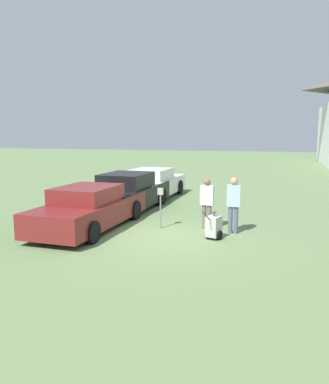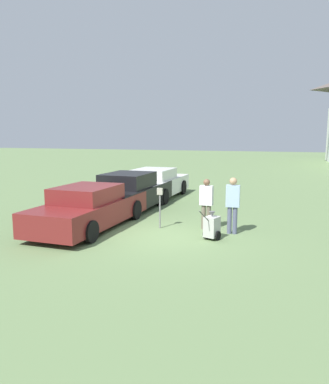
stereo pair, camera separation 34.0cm
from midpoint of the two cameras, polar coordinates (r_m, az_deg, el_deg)
The scene contains 8 objects.
ground_plane at distance 11.57m, azimuth -1.56°, elevation -6.69°, with size 120.00×120.00×0.00m, color #607A4C.
parked_car_maroon at distance 12.63m, azimuth -12.02°, elevation -2.47°, with size 2.08×5.15×1.42m.
parked_car_black at distance 15.45m, azimuth -6.19°, elevation -0.13°, with size 2.11×5.13×1.53m.
parked_car_white at distance 18.16m, azimuth -2.45°, elevation 1.18°, with size 2.08×5.24×1.45m.
parking_meter at distance 12.30m, azimuth -1.40°, elevation -1.28°, with size 0.18×0.09×1.34m.
person_worker at distance 12.27m, azimuth 5.69°, elevation -1.33°, with size 0.42×0.23×1.66m.
person_supervisor at distance 11.81m, azimuth 9.67°, elevation -1.44°, with size 0.43×0.25×1.77m.
equipment_cart at distance 11.21m, azimuth 6.61°, elevation -5.21°, with size 0.53×1.00×1.00m.
Camera 1 is at (3.49, -10.59, 3.08)m, focal length 35.00 mm.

